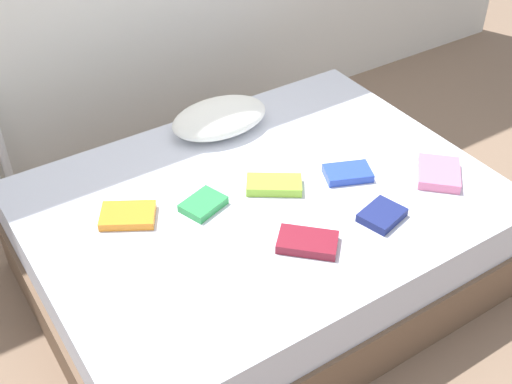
# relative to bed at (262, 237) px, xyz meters

# --- Properties ---
(ground_plane) EXTENTS (8.00, 8.00, 0.00)m
(ground_plane) POSITION_rel_bed_xyz_m (0.00, 0.00, -0.25)
(ground_plane) COLOR #7F6651
(bed) EXTENTS (2.00, 1.50, 0.50)m
(bed) POSITION_rel_bed_xyz_m (0.00, 0.00, 0.00)
(bed) COLOR brown
(bed) RESTS_ON ground
(pillow) EXTENTS (0.50, 0.32, 0.13)m
(pillow) POSITION_rel_bed_xyz_m (0.11, 0.55, 0.32)
(pillow) COLOR white
(pillow) RESTS_ON bed
(textbook_green) EXTENTS (0.21, 0.18, 0.04)m
(textbook_green) POSITION_rel_bed_xyz_m (-0.26, 0.06, 0.27)
(textbook_green) COLOR green
(textbook_green) RESTS_ON bed
(textbook_blue) EXTENTS (0.24, 0.20, 0.04)m
(textbook_blue) POSITION_rel_bed_xyz_m (0.39, -0.10, 0.27)
(textbook_blue) COLOR #2847B7
(textbook_blue) RESTS_ON bed
(textbook_pink) EXTENTS (0.29, 0.29, 0.04)m
(textbook_pink) POSITION_rel_bed_xyz_m (0.73, -0.33, 0.27)
(textbook_pink) COLOR pink
(textbook_pink) RESTS_ON bed
(textbook_navy) EXTENTS (0.21, 0.18, 0.04)m
(textbook_navy) POSITION_rel_bed_xyz_m (0.33, -0.40, 0.27)
(textbook_navy) COLOR navy
(textbook_navy) RESTS_ON bed
(textbook_maroon) EXTENTS (0.27, 0.26, 0.04)m
(textbook_maroon) POSITION_rel_bed_xyz_m (-0.03, -0.37, 0.27)
(textbook_maroon) COLOR maroon
(textbook_maroon) RESTS_ON bed
(textbook_orange) EXTENTS (0.27, 0.25, 0.04)m
(textbook_orange) POSITION_rel_bed_xyz_m (-0.55, 0.17, 0.27)
(textbook_orange) COLOR orange
(textbook_orange) RESTS_ON bed
(textbook_lime) EXTENTS (0.27, 0.24, 0.04)m
(textbook_lime) POSITION_rel_bed_xyz_m (0.07, 0.01, 0.27)
(textbook_lime) COLOR #8CC638
(textbook_lime) RESTS_ON bed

